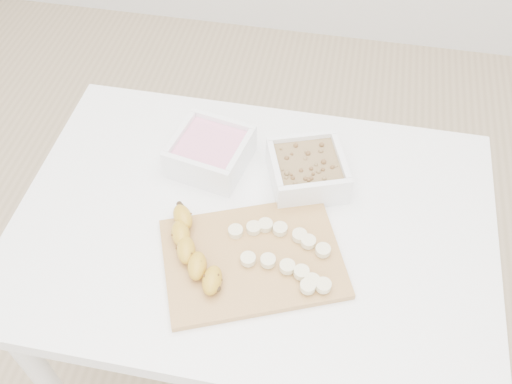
% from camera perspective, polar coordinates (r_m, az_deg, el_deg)
% --- Properties ---
extents(ground, '(3.50, 3.50, 0.00)m').
position_cam_1_polar(ground, '(1.85, -0.19, -16.86)').
color(ground, '#C6AD89').
rests_on(ground, ground).
extents(table, '(1.00, 0.70, 0.75)m').
position_cam_1_polar(table, '(1.27, -0.26, -5.49)').
color(table, white).
rests_on(table, ground).
extents(bowl_yogurt, '(0.19, 0.19, 0.07)m').
position_cam_1_polar(bowl_yogurt, '(1.27, -4.58, 4.09)').
color(bowl_yogurt, white).
rests_on(bowl_yogurt, table).
extents(bowl_granola, '(0.20, 0.20, 0.07)m').
position_cam_1_polar(bowl_granola, '(1.24, 5.15, 2.22)').
color(bowl_granola, white).
rests_on(bowl_granola, table).
extents(cutting_board, '(0.41, 0.36, 0.01)m').
position_cam_1_polar(cutting_board, '(1.13, -0.35, -6.64)').
color(cutting_board, '#B28349').
rests_on(cutting_board, table).
extents(banana, '(0.14, 0.22, 0.04)m').
position_cam_1_polar(banana, '(1.12, -6.19, -5.84)').
color(banana, '#B78921').
rests_on(banana, cutting_board).
extents(banana_slices, '(0.22, 0.16, 0.02)m').
position_cam_1_polar(banana_slices, '(1.12, 3.04, -6.12)').
color(banana_slices, beige).
rests_on(banana_slices, cutting_board).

